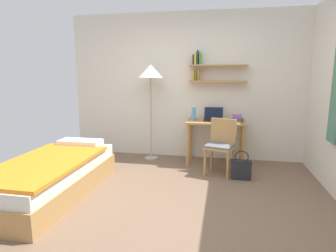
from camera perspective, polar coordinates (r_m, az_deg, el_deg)
name	(u,v)px	position (r m, az deg, el deg)	size (l,w,h in m)	color
ground_plane	(169,203)	(3.52, 0.12, -15.32)	(5.28, 5.28, 0.00)	brown
wall_back	(190,86)	(5.17, 4.53, 7.98)	(4.40, 0.27, 2.60)	silver
bed	(52,177)	(3.97, -22.38, -9.39)	(0.93, 2.02, 0.54)	#B2844C
desk	(216,130)	(4.91, 9.59, -0.73)	(0.99, 0.52, 0.74)	#B2844C
desk_chair	(221,144)	(4.45, 10.59, -3.49)	(0.51, 0.49, 0.84)	#B2844C
standing_lamp	(150,75)	(5.00, -3.55, 10.11)	(0.44, 0.44, 1.69)	#B2A893
laptop	(213,117)	(4.93, 9.13, 1.77)	(0.32, 0.23, 0.22)	black
water_bottle	(194,114)	(4.89, 5.15, 2.45)	(0.07, 0.07, 0.22)	#4C99DB
book_stack	(237,118)	(4.92, 13.76, 1.52)	(0.18, 0.25, 0.11)	#4CA856
handbag	(241,169)	(4.33, 14.51, -8.38)	(0.28, 0.12, 0.44)	#232328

